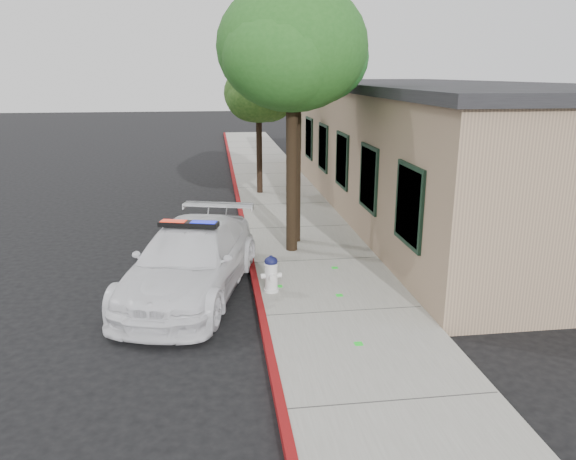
{
  "coord_description": "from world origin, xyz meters",
  "views": [
    {
      "loc": [
        -0.71,
        -9.38,
        4.55
      ],
      "look_at": [
        0.94,
        2.92,
        0.96
      ],
      "focal_mm": 33.97,
      "sensor_mm": 36.0,
      "label": 1
    }
  ],
  "objects_px": {
    "clapboard_building": "(427,144)",
    "street_tree_near": "(293,53)",
    "street_tree_mid": "(296,49)",
    "street_tree_far": "(260,96)",
    "police_car": "(191,261)",
    "fire_hydrant": "(271,273)"
  },
  "relations": [
    {
      "from": "clapboard_building",
      "to": "police_car",
      "type": "bearing_deg",
      "value": -137.28
    },
    {
      "from": "street_tree_near",
      "to": "street_tree_far",
      "type": "height_order",
      "value": "street_tree_near"
    },
    {
      "from": "street_tree_mid",
      "to": "street_tree_far",
      "type": "relative_size",
      "value": 1.38
    },
    {
      "from": "clapboard_building",
      "to": "street_tree_near",
      "type": "height_order",
      "value": "street_tree_near"
    },
    {
      "from": "clapboard_building",
      "to": "police_car",
      "type": "relative_size",
      "value": 3.8
    },
    {
      "from": "fire_hydrant",
      "to": "street_tree_near",
      "type": "relative_size",
      "value": 0.12
    },
    {
      "from": "clapboard_building",
      "to": "street_tree_mid",
      "type": "distance_m",
      "value": 7.46
    },
    {
      "from": "street_tree_mid",
      "to": "street_tree_far",
      "type": "distance_m",
      "value": 6.45
    },
    {
      "from": "clapboard_building",
      "to": "fire_hydrant",
      "type": "height_order",
      "value": "clapboard_building"
    },
    {
      "from": "police_car",
      "to": "fire_hydrant",
      "type": "bearing_deg",
      "value": 0.23
    },
    {
      "from": "clapboard_building",
      "to": "street_tree_far",
      "type": "relative_size",
      "value": 4.39
    },
    {
      "from": "clapboard_building",
      "to": "fire_hydrant",
      "type": "relative_size",
      "value": 26.8
    },
    {
      "from": "police_car",
      "to": "street_tree_near",
      "type": "xyz_separation_m",
      "value": [
        2.48,
        2.26,
        4.24
      ]
    },
    {
      "from": "police_car",
      "to": "fire_hydrant",
      "type": "distance_m",
      "value": 1.73
    },
    {
      "from": "fire_hydrant",
      "to": "street_tree_far",
      "type": "xyz_separation_m",
      "value": [
        0.62,
        9.81,
        3.19
      ]
    },
    {
      "from": "clapboard_building",
      "to": "street_tree_mid",
      "type": "relative_size",
      "value": 3.18
    },
    {
      "from": "street_tree_mid",
      "to": "fire_hydrant",
      "type": "bearing_deg",
      "value": -106.39
    },
    {
      "from": "street_tree_mid",
      "to": "street_tree_far",
      "type": "bearing_deg",
      "value": 93.76
    },
    {
      "from": "street_tree_far",
      "to": "fire_hydrant",
      "type": "bearing_deg",
      "value": -93.63
    },
    {
      "from": "fire_hydrant",
      "to": "street_tree_mid",
      "type": "distance_m",
      "value": 5.86
    },
    {
      "from": "street_tree_mid",
      "to": "police_car",
      "type": "bearing_deg",
      "value": -131.18
    },
    {
      "from": "street_tree_near",
      "to": "street_tree_mid",
      "type": "height_order",
      "value": "street_tree_mid"
    }
  ]
}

